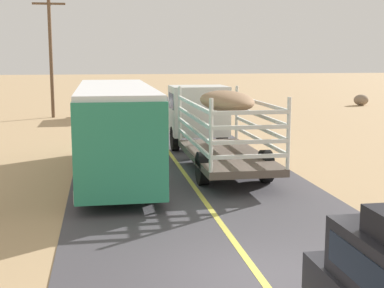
% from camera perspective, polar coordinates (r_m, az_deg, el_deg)
% --- Properties ---
extents(ground_plane, '(240.00, 240.00, 0.00)m').
position_cam_1_polar(ground_plane, '(10.78, 7.29, -14.00)').
color(ground_plane, tan).
extents(road_surface, '(8.00, 120.00, 0.02)m').
position_cam_1_polar(road_surface, '(10.77, 7.29, -13.95)').
color(road_surface, '#423F44').
rests_on(road_surface, ground).
extents(road_centre_line, '(0.16, 117.60, 0.00)m').
position_cam_1_polar(road_centre_line, '(10.77, 7.29, -13.90)').
color(road_centre_line, '#D8CC4C').
rests_on(road_centre_line, road_surface).
extents(livestock_truck, '(2.53, 9.70, 3.02)m').
position_cam_1_polar(livestock_truck, '(22.30, 1.70, 2.95)').
color(livestock_truck, silver).
rests_on(livestock_truck, road_surface).
extents(bus, '(2.54, 10.00, 3.21)m').
position_cam_1_polar(bus, '(19.09, -8.08, 1.66)').
color(bus, '#2D8C66').
rests_on(bus, road_surface).
extents(car_far, '(1.90, 4.62, 1.93)m').
position_cam_1_polar(car_far, '(37.77, -8.55, 4.37)').
color(car_far, silver).
rests_on(car_far, road_surface).
extents(power_pole_mid, '(2.20, 0.24, 8.35)m').
position_cam_1_polar(power_pole_mid, '(38.81, -14.69, 9.31)').
color(power_pole_mid, brown).
rests_on(power_pole_mid, ground).
extents(boulder_near_shoulder, '(1.27, 1.16, 0.94)m').
position_cam_1_polar(boulder_near_shoulder, '(49.36, 17.42, 4.46)').
color(boulder_near_shoulder, '#84705B').
rests_on(boulder_near_shoulder, ground).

